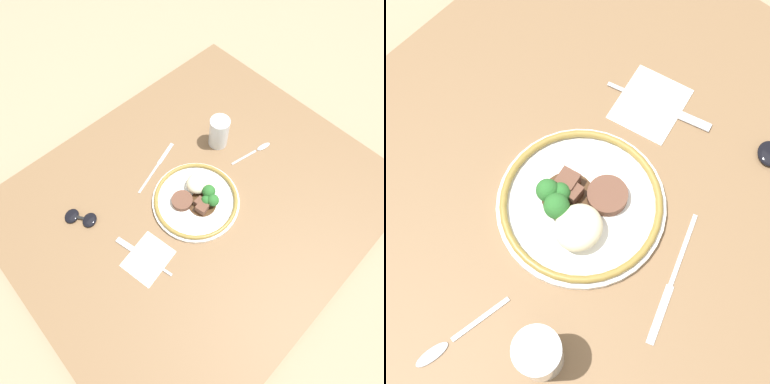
% 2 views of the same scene
% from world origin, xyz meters
% --- Properties ---
extents(ground_plane, '(8.00, 8.00, 0.00)m').
position_xyz_m(ground_plane, '(0.00, 0.00, 0.00)').
color(ground_plane, '#998466').
extents(dining_table, '(1.10, 0.93, 0.04)m').
position_xyz_m(dining_table, '(0.00, 0.00, 0.02)').
color(dining_table, brown).
rests_on(dining_table, ground).
extents(napkin, '(0.14, 0.13, 0.00)m').
position_xyz_m(napkin, '(-0.23, -0.05, 0.04)').
color(napkin, white).
rests_on(napkin, dining_table).
extents(plate, '(0.27, 0.27, 0.07)m').
position_xyz_m(plate, '(-0.01, -0.01, 0.05)').
color(plate, white).
rests_on(plate, dining_table).
extents(juice_glass, '(0.06, 0.06, 0.11)m').
position_xyz_m(juice_glass, '(0.20, 0.10, 0.09)').
color(juice_glass, orange).
rests_on(juice_glass, dining_table).
extents(fork, '(0.06, 0.19, 0.00)m').
position_xyz_m(fork, '(-0.25, -0.01, 0.04)').
color(fork, '#B7B7BC').
rests_on(fork, napkin).
extents(knife, '(0.21, 0.08, 0.00)m').
position_xyz_m(knife, '(-0.01, 0.17, 0.04)').
color(knife, '#B7B7BC').
rests_on(knife, dining_table).
extents(spoon, '(0.16, 0.04, 0.01)m').
position_xyz_m(spoon, '(0.28, -0.02, 0.04)').
color(spoon, '#B7B7BC').
rests_on(spoon, dining_table).
extents(sunglasses, '(0.09, 0.11, 0.01)m').
position_xyz_m(sunglasses, '(-0.30, 0.19, 0.04)').
color(sunglasses, black).
rests_on(sunglasses, dining_table).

